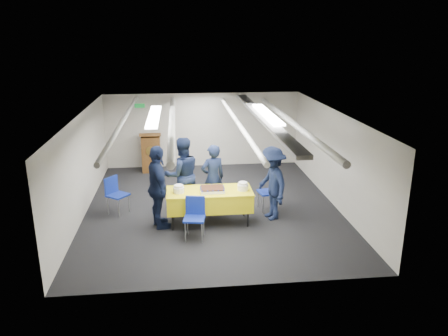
{
  "coord_description": "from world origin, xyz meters",
  "views": [
    {
      "loc": [
        -0.77,
        -9.87,
        4.11
      ],
      "look_at": [
        0.27,
        -0.2,
        1.05
      ],
      "focal_mm": 35.0,
      "sensor_mm": 36.0,
      "label": 1
    }
  ],
  "objects_px": {
    "chair_right": "(271,189)",
    "sailor_d": "(272,183)",
    "podium": "(151,152)",
    "chair_near": "(195,213)",
    "sheet_cake": "(212,189)",
    "sailor_c": "(158,188)",
    "chair_left": "(115,191)",
    "sailor_b": "(182,175)",
    "serving_table": "(209,199)",
    "sailor_a": "(213,178)"
  },
  "relations": [
    {
      "from": "sailor_c",
      "to": "sailor_d",
      "type": "height_order",
      "value": "sailor_c"
    },
    {
      "from": "serving_table",
      "to": "sheet_cake",
      "type": "height_order",
      "value": "sheet_cake"
    },
    {
      "from": "chair_near",
      "to": "chair_right",
      "type": "distance_m",
      "value": 2.26
    },
    {
      "from": "serving_table",
      "to": "sailor_c",
      "type": "bearing_deg",
      "value": -175.06
    },
    {
      "from": "chair_near",
      "to": "sailor_d",
      "type": "xyz_separation_m",
      "value": [
        1.77,
        0.78,
        0.31
      ]
    },
    {
      "from": "sailor_b",
      "to": "sailor_c",
      "type": "height_order",
      "value": "sailor_c"
    },
    {
      "from": "serving_table",
      "to": "chair_left",
      "type": "xyz_separation_m",
      "value": [
        -2.16,
        0.83,
        -0.03
      ]
    },
    {
      "from": "sheet_cake",
      "to": "chair_near",
      "type": "bearing_deg",
      "value": -123.96
    },
    {
      "from": "podium",
      "to": "sailor_a",
      "type": "distance_m",
      "value": 3.63
    },
    {
      "from": "chair_left",
      "to": "sailor_d",
      "type": "relative_size",
      "value": 0.52
    },
    {
      "from": "sheet_cake",
      "to": "sailor_d",
      "type": "height_order",
      "value": "sailor_d"
    },
    {
      "from": "sailor_a",
      "to": "sheet_cake",
      "type": "bearing_deg",
      "value": 66.14
    },
    {
      "from": "sailor_a",
      "to": "sailor_d",
      "type": "xyz_separation_m",
      "value": [
        1.28,
        -0.59,
        0.03
      ]
    },
    {
      "from": "chair_left",
      "to": "sailor_b",
      "type": "bearing_deg",
      "value": -2.16
    },
    {
      "from": "sailor_c",
      "to": "sailor_d",
      "type": "bearing_deg",
      "value": -100.13
    },
    {
      "from": "serving_table",
      "to": "sailor_b",
      "type": "height_order",
      "value": "sailor_b"
    },
    {
      "from": "podium",
      "to": "chair_near",
      "type": "height_order",
      "value": "podium"
    },
    {
      "from": "sheet_cake",
      "to": "podium",
      "type": "distance_m",
      "value": 4.3
    },
    {
      "from": "sailor_a",
      "to": "sailor_d",
      "type": "distance_m",
      "value": 1.41
    },
    {
      "from": "podium",
      "to": "chair_left",
      "type": "distance_m",
      "value": 3.21
    },
    {
      "from": "sheet_cake",
      "to": "sailor_b",
      "type": "xyz_separation_m",
      "value": [
        -0.64,
        0.82,
        0.08
      ]
    },
    {
      "from": "podium",
      "to": "sailor_a",
      "type": "bearing_deg",
      "value": -63.7
    },
    {
      "from": "chair_left",
      "to": "sailor_c",
      "type": "bearing_deg",
      "value": -41.26
    },
    {
      "from": "chair_near",
      "to": "sailor_d",
      "type": "distance_m",
      "value": 1.96
    },
    {
      "from": "sailor_a",
      "to": "sailor_d",
      "type": "relative_size",
      "value": 0.96
    },
    {
      "from": "chair_left",
      "to": "chair_near",
      "type": "bearing_deg",
      "value": -39.57
    },
    {
      "from": "sheet_cake",
      "to": "sailor_d",
      "type": "distance_m",
      "value": 1.37
    },
    {
      "from": "chair_right",
      "to": "sailor_c",
      "type": "height_order",
      "value": "sailor_c"
    },
    {
      "from": "serving_table",
      "to": "chair_left",
      "type": "height_order",
      "value": "chair_left"
    },
    {
      "from": "chair_left",
      "to": "sailor_a",
      "type": "height_order",
      "value": "sailor_a"
    },
    {
      "from": "chair_right",
      "to": "serving_table",
      "type": "bearing_deg",
      "value": -157.94
    },
    {
      "from": "chair_left",
      "to": "sailor_d",
      "type": "bearing_deg",
      "value": -11.23
    },
    {
      "from": "sailor_b",
      "to": "sailor_d",
      "type": "relative_size",
      "value": 1.07
    },
    {
      "from": "chair_near",
      "to": "sailor_d",
      "type": "bearing_deg",
      "value": 23.84
    },
    {
      "from": "podium",
      "to": "chair_right",
      "type": "bearing_deg",
      "value": -48.28
    },
    {
      "from": "serving_table",
      "to": "sailor_d",
      "type": "relative_size",
      "value": 1.11
    },
    {
      "from": "podium",
      "to": "sailor_d",
      "type": "bearing_deg",
      "value": -53.09
    },
    {
      "from": "sailor_d",
      "to": "chair_near",
      "type": "bearing_deg",
      "value": -79.82
    },
    {
      "from": "sheet_cake",
      "to": "chair_left",
      "type": "height_order",
      "value": "chair_left"
    },
    {
      "from": "podium",
      "to": "sailor_b",
      "type": "relative_size",
      "value": 0.7
    },
    {
      "from": "sailor_a",
      "to": "sailor_c",
      "type": "bearing_deg",
      "value": 14.72
    },
    {
      "from": "sailor_c",
      "to": "chair_right",
      "type": "bearing_deg",
      "value": -89.81
    },
    {
      "from": "serving_table",
      "to": "sailor_b",
      "type": "bearing_deg",
      "value": 126.84
    },
    {
      "from": "chair_left",
      "to": "sailor_a",
      "type": "xyz_separation_m",
      "value": [
        2.29,
        -0.12,
        0.28
      ]
    },
    {
      "from": "chair_near",
      "to": "sailor_c",
      "type": "relative_size",
      "value": 0.47
    },
    {
      "from": "sailor_c",
      "to": "sailor_b",
      "type": "bearing_deg",
      "value": -46.49
    },
    {
      "from": "serving_table",
      "to": "sailor_a",
      "type": "relative_size",
      "value": 1.16
    },
    {
      "from": "sheet_cake",
      "to": "sailor_c",
      "type": "xyz_separation_m",
      "value": [
        -1.17,
        -0.05,
        0.1
      ]
    },
    {
      "from": "chair_right",
      "to": "sailor_d",
      "type": "relative_size",
      "value": 0.52
    },
    {
      "from": "chair_near",
      "to": "chair_right",
      "type": "relative_size",
      "value": 1.0
    }
  ]
}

